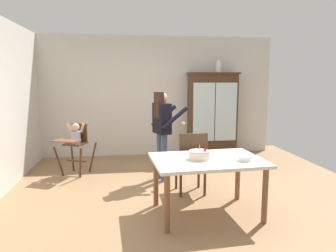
{
  "coord_description": "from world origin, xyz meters",
  "views": [
    {
      "loc": [
        -0.78,
        -4.53,
        1.75
      ],
      "look_at": [
        -0.04,
        0.7,
        0.95
      ],
      "focal_mm": 33.51,
      "sensor_mm": 36.0,
      "label": 1
    }
  ],
  "objects": [
    {
      "name": "wall_back",
      "position": [
        0.0,
        2.63,
        1.35
      ],
      "size": [
        5.32,
        0.06,
        2.7
      ],
      "primitive_type": "cube",
      "color": "beige",
      "rests_on": "ground_plane"
    },
    {
      "name": "adult_person",
      "position": [
        -0.13,
        0.74,
        0.97
      ],
      "size": [
        0.62,
        0.61,
        1.53
      ],
      "rotation": [
        0.0,
        0.0,
        1.9
      ],
      "color": "#3D4C6B",
      "rests_on": "ground_plane"
    },
    {
      "name": "dining_chair_far_side",
      "position": [
        0.22,
        -0.05,
        0.56
      ],
      "size": [
        0.45,
        0.45,
        0.96
      ],
      "rotation": [
        0.0,
        0.0,
        3.16
      ],
      "color": "#422819",
      "rests_on": "ground_plane"
    },
    {
      "name": "serving_bowl",
      "position": [
        0.69,
        -0.91,
        0.77
      ],
      "size": [
        0.18,
        0.18,
        0.05
      ],
      "primitive_type": "cylinder",
      "color": "silver",
      "rests_on": "dining_table"
    },
    {
      "name": "ground_plane",
      "position": [
        0.0,
        0.0,
        0.0
      ],
      "size": [
        6.24,
        6.24,
        0.0
      ],
      "primitive_type": "plane",
      "color": "#93704C"
    },
    {
      "name": "dining_table",
      "position": [
        0.27,
        -0.76,
        0.65
      ],
      "size": [
        1.44,
        1.05,
        0.74
      ],
      "color": "silver",
      "rests_on": "ground_plane"
    },
    {
      "name": "china_cabinet",
      "position": [
        1.22,
        2.37,
        0.95
      ],
      "size": [
        1.13,
        0.48,
        1.89
      ],
      "color": "#422819",
      "rests_on": "ground_plane"
    },
    {
      "name": "birthday_cake",
      "position": [
        0.16,
        -0.76,
        0.79
      ],
      "size": [
        0.28,
        0.28,
        0.19
      ],
      "color": "beige",
      "rests_on": "dining_table"
    },
    {
      "name": "ceramic_vase",
      "position": [
        1.34,
        2.37,
        2.01
      ],
      "size": [
        0.13,
        0.13,
        0.27
      ],
      "color": "white",
      "rests_on": "china_cabinet"
    },
    {
      "name": "high_chair_with_toddler",
      "position": [
        -1.66,
        1.27,
        0.65
      ],
      "size": [
        0.75,
        0.82,
        0.95
      ],
      "rotation": [
        0.0,
        0.0,
        -0.41
      ],
      "color": "#422819",
      "rests_on": "ground_plane"
    }
  ]
}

